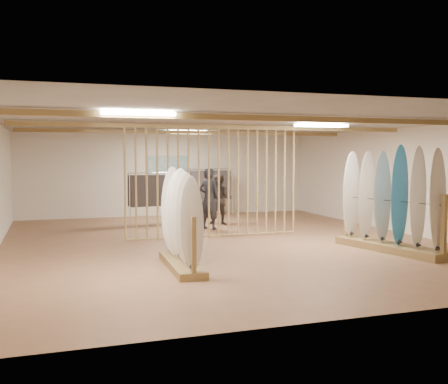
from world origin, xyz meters
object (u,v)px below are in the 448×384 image
object	(u,v)px
clothing_rack_b	(209,184)
shopper_a	(209,194)
rack_right	(391,217)
rack_left	(181,235)
shopper_b	(220,196)
clothing_rack_a	(153,190)

from	to	relation	value
clothing_rack_b	shopper_a	xyz separation A→B (m)	(-0.95, -3.11, -0.10)
rack_right	clothing_rack_b	world-z (taller)	rack_right
clothing_rack_b	rack_left	bearing A→B (deg)	-113.71
rack_left	shopper_a	world-z (taller)	shopper_a
rack_right	clothing_rack_b	size ratio (longest dim) A/B	1.68
rack_left	clothing_rack_b	world-z (taller)	rack_left
shopper_a	shopper_b	world-z (taller)	shopper_a
shopper_b	clothing_rack_a	bearing A→B (deg)	-162.55
rack_left	clothing_rack_a	size ratio (longest dim) A/B	1.38
rack_right	clothing_rack_a	bearing A→B (deg)	112.84
rack_right	shopper_a	world-z (taller)	rack_right
shopper_a	shopper_b	distance (m)	1.02
rack_right	shopper_a	bearing A→B (deg)	108.25
clothing_rack_b	shopper_a	bearing A→B (deg)	-110.21
clothing_rack_b	shopper_b	xyz separation A→B (m)	(-0.36, -2.28, -0.22)
rack_right	clothing_rack_a	distance (m)	6.97
shopper_b	clothing_rack_b	bearing A→B (deg)	108.66
clothing_rack_b	shopper_a	size ratio (longest dim) A/B	0.85
clothing_rack_a	shopper_b	size ratio (longest dim) A/B	0.94
rack_left	clothing_rack_a	world-z (taller)	rack_left
clothing_rack_a	clothing_rack_b	bearing A→B (deg)	32.06
shopper_a	shopper_b	xyz separation A→B (m)	(0.59, 0.83, -0.12)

